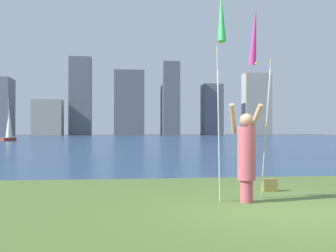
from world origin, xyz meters
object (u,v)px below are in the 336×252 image
at_px(person, 246,154).
at_px(sailboat_3, 9,126).
at_px(kite_flag_right, 255,40).
at_px(kite_flag_left, 221,24).
at_px(bag, 270,185).

bearing_deg(person, sailboat_3, 118.50).
bearing_deg(kite_flag_right, sailboat_3, 109.96).
relative_size(kite_flag_left, bag, 12.95).
relative_size(person, bag, 6.09).
xyz_separation_m(person, kite_flag_left, (-0.47, 0.02, 2.43)).
xyz_separation_m(person, sailboat_3, (-15.92, 46.01, 0.95)).
height_order(kite_flag_left, bag, kite_flag_left).
bearing_deg(bag, kite_flag_right, -139.00).
relative_size(kite_flag_left, kite_flag_right, 1.00).
bearing_deg(sailboat_3, bag, -69.34).
height_order(kite_flag_right, bag, kite_flag_right).
xyz_separation_m(kite_flag_right, sailboat_3, (-16.39, 45.12, -1.40)).
xyz_separation_m(bag, sailboat_3, (-16.86, 44.71, 1.72)).
xyz_separation_m(person, bag, (0.94, 1.30, -0.77)).
distance_m(kite_flag_right, bag, 3.18).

